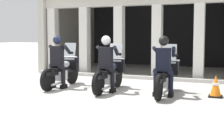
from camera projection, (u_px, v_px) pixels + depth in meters
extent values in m
plane|color=#A8A59E|center=(141.00, 77.00, 11.53)|extent=(80.00, 80.00, 0.00)
cube|color=black|center=(164.00, 35.00, 15.67)|extent=(8.50, 0.24, 3.14)
cube|color=#BCB7AD|center=(138.00, 0.00, 11.24)|extent=(8.50, 0.36, 0.44)
cube|color=#BCB7AD|center=(72.00, 35.00, 14.99)|extent=(0.30, 5.23, 3.14)
cube|color=silver|center=(53.00, 41.00, 12.77)|extent=(0.35, 0.36, 2.70)
cube|color=silver|center=(85.00, 41.00, 12.21)|extent=(0.35, 0.36, 2.70)
cube|color=silver|center=(119.00, 41.00, 11.64)|extent=(0.35, 0.36, 2.70)
cube|color=silver|center=(157.00, 42.00, 11.08)|extent=(0.35, 0.36, 2.70)
cube|color=silver|center=(199.00, 42.00, 10.52)|extent=(0.35, 0.36, 2.70)
cube|color=#B7B5AD|center=(133.00, 77.00, 11.00)|extent=(8.10, 0.24, 0.12)
cylinder|color=black|center=(72.00, 74.00, 9.84)|extent=(0.09, 0.64, 0.64)
cylinder|color=black|center=(48.00, 80.00, 8.55)|extent=(0.09, 0.64, 0.64)
cube|color=black|center=(72.00, 68.00, 9.83)|extent=(0.14, 0.44, 0.08)
cube|color=silver|center=(60.00, 75.00, 9.15)|extent=(0.28, 0.44, 0.28)
cube|color=black|center=(61.00, 71.00, 9.18)|extent=(0.18, 1.24, 0.16)
ellipsoid|color=#B2B2B7|center=(64.00, 64.00, 9.37)|extent=(0.26, 0.48, 0.22)
cube|color=black|center=(58.00, 69.00, 9.01)|extent=(0.24, 0.52, 0.10)
cube|color=black|center=(49.00, 74.00, 8.59)|extent=(0.16, 0.48, 0.10)
cylinder|color=silver|center=(71.00, 67.00, 9.77)|extent=(0.05, 0.24, 0.53)
cube|color=black|center=(70.00, 63.00, 9.70)|extent=(0.52, 0.16, 0.44)
sphere|color=silver|center=(72.00, 62.00, 9.79)|extent=(0.18, 0.18, 0.18)
cube|color=silver|center=(70.00, 51.00, 9.65)|extent=(0.40, 0.14, 0.54)
cylinder|color=silver|center=(69.00, 57.00, 9.59)|extent=(0.62, 0.04, 0.04)
cylinder|color=silver|center=(57.00, 84.00, 8.79)|extent=(0.07, 0.55, 0.07)
cube|color=black|center=(57.00, 56.00, 8.96)|extent=(0.36, 0.22, 0.60)
cube|color=#591414|center=(59.00, 55.00, 9.07)|extent=(0.05, 0.02, 0.32)
sphere|color=#936B51|center=(57.00, 41.00, 8.94)|extent=(0.21, 0.21, 0.21)
sphere|color=#191E38|center=(57.00, 40.00, 8.94)|extent=(0.26, 0.26, 0.26)
cylinder|color=black|center=(62.00, 67.00, 8.95)|extent=(0.26, 0.29, 0.17)
cylinder|color=black|center=(63.00, 76.00, 8.95)|extent=(0.12, 0.12, 0.53)
cube|color=black|center=(64.00, 86.00, 8.98)|extent=(0.11, 0.26, 0.12)
cylinder|color=black|center=(54.00, 66.00, 9.06)|extent=(0.26, 0.29, 0.17)
cylinder|color=black|center=(52.00, 75.00, 9.10)|extent=(0.12, 0.12, 0.53)
cube|color=black|center=(52.00, 86.00, 9.13)|extent=(0.11, 0.26, 0.12)
cylinder|color=black|center=(67.00, 50.00, 9.07)|extent=(0.19, 0.48, 0.31)
sphere|color=black|center=(72.00, 53.00, 9.26)|extent=(0.09, 0.09, 0.09)
cylinder|color=black|center=(55.00, 49.00, 9.24)|extent=(0.19, 0.48, 0.31)
sphere|color=black|center=(58.00, 52.00, 9.46)|extent=(0.09, 0.09, 0.09)
cylinder|color=black|center=(117.00, 77.00, 9.19)|extent=(0.09, 0.64, 0.64)
cylinder|color=black|center=(98.00, 84.00, 7.90)|extent=(0.09, 0.64, 0.64)
cube|color=black|center=(117.00, 70.00, 9.18)|extent=(0.14, 0.44, 0.08)
cube|color=silver|center=(108.00, 79.00, 8.50)|extent=(0.28, 0.44, 0.28)
cube|color=black|center=(109.00, 74.00, 8.53)|extent=(0.18, 1.24, 0.16)
ellipsoid|color=#1E2338|center=(111.00, 67.00, 8.72)|extent=(0.26, 0.48, 0.22)
cube|color=black|center=(106.00, 72.00, 8.36)|extent=(0.24, 0.52, 0.10)
cube|color=black|center=(99.00, 77.00, 7.94)|extent=(0.16, 0.48, 0.10)
cylinder|color=silver|center=(117.00, 69.00, 9.12)|extent=(0.05, 0.24, 0.53)
cube|color=black|center=(116.00, 65.00, 9.05)|extent=(0.52, 0.16, 0.44)
sphere|color=silver|center=(117.00, 64.00, 9.14)|extent=(0.18, 0.18, 0.18)
cube|color=silver|center=(116.00, 53.00, 9.00)|extent=(0.40, 0.14, 0.54)
cylinder|color=silver|center=(115.00, 59.00, 8.94)|extent=(0.62, 0.04, 0.04)
cylinder|color=silver|center=(107.00, 88.00, 8.14)|extent=(0.07, 0.55, 0.07)
cube|color=black|center=(106.00, 58.00, 8.31)|extent=(0.36, 0.22, 0.60)
cube|color=#14193F|center=(107.00, 57.00, 8.42)|extent=(0.05, 0.02, 0.32)
sphere|color=tan|center=(106.00, 41.00, 8.29)|extent=(0.21, 0.21, 0.21)
sphere|color=silver|center=(106.00, 40.00, 8.29)|extent=(0.26, 0.26, 0.26)
cylinder|color=black|center=(111.00, 69.00, 8.30)|extent=(0.26, 0.29, 0.17)
cylinder|color=black|center=(113.00, 79.00, 8.30)|extent=(0.12, 0.12, 0.53)
cube|color=black|center=(113.00, 91.00, 8.33)|extent=(0.11, 0.26, 0.12)
cylinder|color=black|center=(101.00, 69.00, 8.41)|extent=(0.26, 0.29, 0.17)
cylinder|color=black|center=(100.00, 78.00, 8.45)|extent=(0.12, 0.12, 0.53)
cube|color=black|center=(100.00, 90.00, 8.49)|extent=(0.11, 0.26, 0.12)
cylinder|color=black|center=(116.00, 51.00, 8.43)|extent=(0.19, 0.48, 0.31)
sphere|color=black|center=(120.00, 54.00, 8.61)|extent=(0.09, 0.09, 0.09)
cylinder|color=black|center=(102.00, 50.00, 8.59)|extent=(0.19, 0.48, 0.31)
sphere|color=black|center=(104.00, 54.00, 8.81)|extent=(0.09, 0.09, 0.09)
cylinder|color=black|center=(170.00, 80.00, 8.61)|extent=(0.09, 0.64, 0.64)
cylinder|color=black|center=(159.00, 88.00, 7.32)|extent=(0.09, 0.64, 0.64)
cube|color=black|center=(170.00, 72.00, 8.59)|extent=(0.14, 0.44, 0.08)
cube|color=silver|center=(164.00, 82.00, 7.91)|extent=(0.28, 0.44, 0.28)
cube|color=black|center=(165.00, 77.00, 7.95)|extent=(0.18, 1.24, 0.16)
ellipsoid|color=#1E2338|center=(167.00, 69.00, 8.14)|extent=(0.26, 0.48, 0.22)
cube|color=black|center=(163.00, 75.00, 7.78)|extent=(0.24, 0.52, 0.10)
cube|color=black|center=(159.00, 80.00, 7.36)|extent=(0.16, 0.48, 0.10)
cylinder|color=silver|center=(170.00, 72.00, 8.54)|extent=(0.05, 0.24, 0.53)
cube|color=black|center=(169.00, 67.00, 8.47)|extent=(0.52, 0.16, 0.44)
sphere|color=silver|center=(170.00, 66.00, 8.56)|extent=(0.18, 0.18, 0.18)
cube|color=silver|center=(169.00, 54.00, 8.42)|extent=(0.40, 0.14, 0.54)
cylinder|color=silver|center=(169.00, 60.00, 8.36)|extent=(0.62, 0.04, 0.04)
cylinder|color=silver|center=(166.00, 92.00, 7.56)|extent=(0.07, 0.55, 0.07)
cube|color=black|center=(163.00, 60.00, 7.73)|extent=(0.36, 0.22, 0.60)
cube|color=black|center=(164.00, 58.00, 7.84)|extent=(0.05, 0.02, 0.32)
sphere|color=#936B51|center=(164.00, 42.00, 7.71)|extent=(0.21, 0.21, 0.21)
sphere|color=black|center=(164.00, 41.00, 7.71)|extent=(0.26, 0.26, 0.26)
cylinder|color=black|center=(169.00, 72.00, 7.72)|extent=(0.26, 0.29, 0.17)
cylinder|color=black|center=(171.00, 82.00, 7.72)|extent=(0.12, 0.12, 0.53)
cube|color=black|center=(171.00, 95.00, 7.75)|extent=(0.11, 0.26, 0.12)
cylinder|color=black|center=(158.00, 71.00, 7.82)|extent=(0.26, 0.29, 0.17)
cylinder|color=black|center=(156.00, 81.00, 7.87)|extent=(0.12, 0.12, 0.53)
cube|color=black|center=(156.00, 94.00, 7.90)|extent=(0.11, 0.26, 0.12)
cylinder|color=black|center=(174.00, 52.00, 7.84)|extent=(0.19, 0.48, 0.31)
sphere|color=black|center=(177.00, 56.00, 8.03)|extent=(0.09, 0.09, 0.09)
cylinder|color=black|center=(157.00, 52.00, 8.01)|extent=(0.19, 0.48, 0.31)
sphere|color=black|center=(157.00, 55.00, 8.22)|extent=(0.09, 0.09, 0.09)
cube|color=black|center=(215.00, 96.00, 7.75)|extent=(0.34, 0.34, 0.04)
cone|color=orange|center=(216.00, 85.00, 7.73)|extent=(0.28, 0.28, 0.55)
cylinder|color=white|center=(216.00, 84.00, 7.73)|extent=(0.17, 0.17, 0.06)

